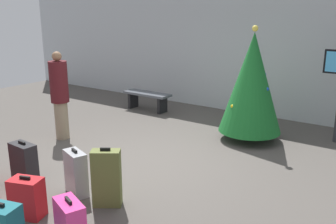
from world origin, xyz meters
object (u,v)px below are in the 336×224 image
at_px(suitcase_4, 70,223).
at_px(suitcase_2, 76,173).
at_px(holiday_tree, 252,83).
at_px(suitcase_7, 27,198).
at_px(waiting_bench, 147,97).
at_px(suitcase_0, 107,178).
at_px(traveller_0, 60,94).
at_px(suitcase_3, 24,163).

bearing_deg(suitcase_4, suitcase_2, 135.24).
bearing_deg(suitcase_4, holiday_tree, 86.99).
distance_m(suitcase_4, suitcase_7, 0.92).
bearing_deg(suitcase_2, holiday_tree, 73.16).
xyz_separation_m(waiting_bench, suitcase_4, (2.93, -5.16, -0.09)).
height_order(waiting_bench, suitcase_2, suitcase_2).
height_order(waiting_bench, suitcase_0, suitcase_0).
height_order(traveller_0, suitcase_4, traveller_0).
bearing_deg(suitcase_0, waiting_bench, 121.78).
bearing_deg(traveller_0, suitcase_2, -35.35).
height_order(waiting_bench, traveller_0, traveller_0).
bearing_deg(holiday_tree, suitcase_2, -106.84).
bearing_deg(suitcase_7, suitcase_4, -5.24).
xyz_separation_m(waiting_bench, suitcase_3, (1.08, -4.47, -0.04)).
bearing_deg(holiday_tree, suitcase_0, -98.12).
height_order(suitcase_0, suitcase_2, suitcase_0).
xyz_separation_m(traveller_0, suitcase_7, (2.07, -2.28, -0.69)).
distance_m(holiday_tree, suitcase_2, 3.91).
height_order(suitcase_0, suitcase_3, suitcase_0).
bearing_deg(waiting_bench, holiday_tree, -11.64).
xyz_separation_m(waiting_bench, suitcase_7, (2.01, -5.08, -0.09)).
bearing_deg(traveller_0, suitcase_7, -47.79).
relative_size(suitcase_3, suitcase_4, 1.15).
bearing_deg(suitcase_4, suitcase_7, 174.76).
bearing_deg(waiting_bench, traveller_0, -91.19).
height_order(suitcase_3, suitcase_4, suitcase_3).
distance_m(holiday_tree, suitcase_3, 4.45).
xyz_separation_m(holiday_tree, suitcase_7, (-1.16, -4.42, -0.93)).
bearing_deg(suitcase_3, suitcase_4, -20.33).
bearing_deg(suitcase_3, suitcase_0, 7.13).
xyz_separation_m(traveller_0, suitcase_3, (1.13, -1.68, -0.64)).
xyz_separation_m(suitcase_0, suitcase_3, (-1.57, -0.20, -0.09)).
distance_m(traveller_0, suitcase_3, 2.12).
bearing_deg(suitcase_4, waiting_bench, 119.58).
distance_m(suitcase_3, suitcase_7, 1.11).
xyz_separation_m(holiday_tree, suitcase_4, (-0.24, -4.51, -0.93)).
relative_size(waiting_bench, suitcase_7, 2.33).
height_order(suitcase_2, suitcase_4, suitcase_2).
bearing_deg(suitcase_4, suitcase_0, 107.59).
relative_size(traveller_0, suitcase_3, 2.74).
bearing_deg(suitcase_4, traveller_0, 141.65).
relative_size(suitcase_3, suitcase_7, 1.17).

